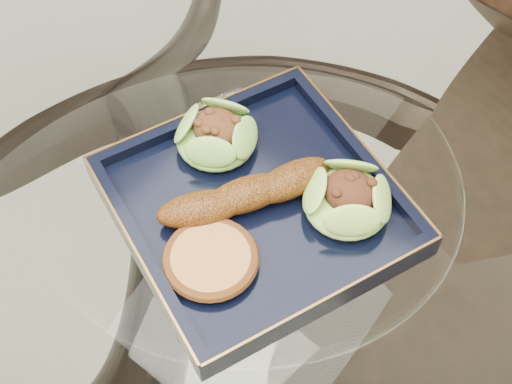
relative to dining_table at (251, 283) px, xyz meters
The scene contains 7 objects.
dining_table is the anchor object (origin of this frame).
dining_chair 0.39m from the dining_table, 57.81° to the left, with size 0.48×0.48×1.00m.
navy_plate 0.17m from the dining_table, ahead, with size 0.27×0.27×0.02m, color black.
lettuce_wrap_left 0.22m from the dining_table, 154.09° to the left, with size 0.09×0.09×0.03m, color #5A972B.
lettuce_wrap_right 0.22m from the dining_table, 30.04° to the left, with size 0.09×0.09×0.03m, color #629A2C.
roasted_plantain 0.20m from the dining_table, 84.18° to the right, with size 0.18×0.04×0.03m, color #6C360B.
crumb_patty 0.21m from the dining_table, 79.32° to the right, with size 0.08×0.08×0.02m, color #BF7C3F.
Camera 1 is at (0.26, -0.33, 1.39)m, focal length 50.00 mm.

